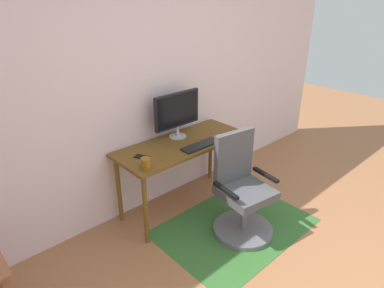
# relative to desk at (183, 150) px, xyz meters

# --- Properties ---
(wall_back) EXTENTS (6.00, 0.10, 2.60)m
(wall_back) POSITION_rel_desk_xyz_m (-0.19, 0.36, 0.64)
(wall_back) COLOR silver
(wall_back) RESTS_ON ground
(area_rug) EXTENTS (1.47, 1.06, 0.01)m
(area_rug) POSITION_rel_desk_xyz_m (0.13, -0.64, -0.66)
(area_rug) COLOR #34692E
(area_rug) RESTS_ON ground
(desk) EXTENTS (1.40, 0.57, 0.75)m
(desk) POSITION_rel_desk_xyz_m (0.00, 0.00, 0.00)
(desk) COLOR brown
(desk) RESTS_ON ground
(monitor) EXTENTS (0.55, 0.18, 0.48)m
(monitor) POSITION_rel_desk_xyz_m (0.06, 0.15, 0.36)
(monitor) COLOR #B2B2B7
(monitor) RESTS_ON desk
(keyboard) EXTENTS (0.43, 0.13, 0.02)m
(keyboard) POSITION_rel_desk_xyz_m (0.08, -0.18, 0.09)
(keyboard) COLOR black
(keyboard) RESTS_ON desk
(computer_mouse) EXTENTS (0.06, 0.10, 0.03)m
(computer_mouse) POSITION_rel_desk_xyz_m (0.36, -0.18, 0.10)
(computer_mouse) COLOR white
(computer_mouse) RESTS_ON desk
(coffee_cup) EXTENTS (0.09, 0.09, 0.10)m
(coffee_cup) POSITION_rel_desk_xyz_m (-0.59, -0.20, 0.14)
(coffee_cup) COLOR brown
(coffee_cup) RESTS_ON desk
(cell_phone) EXTENTS (0.12, 0.16, 0.01)m
(cell_phone) POSITION_rel_desk_xyz_m (-0.49, 0.00, 0.09)
(cell_phone) COLOR black
(cell_phone) RESTS_ON desk
(office_chair) EXTENTS (0.57, 0.57, 0.99)m
(office_chair) POSITION_rel_desk_xyz_m (0.13, -0.69, -0.29)
(office_chair) COLOR slate
(office_chair) RESTS_ON ground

